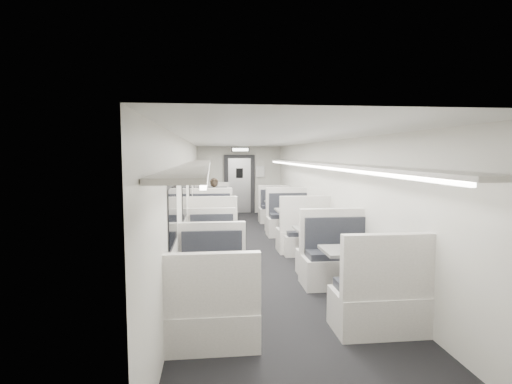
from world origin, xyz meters
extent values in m
cube|color=black|center=(0.00, 0.00, -0.06)|extent=(3.00, 12.00, 0.12)
cube|color=silver|center=(0.00, 0.00, 2.46)|extent=(3.00, 12.00, 0.12)
cube|color=beige|center=(0.00, 6.06, 1.20)|extent=(3.00, 0.12, 2.40)
cube|color=beige|center=(0.00, -6.06, 1.20)|extent=(3.00, 0.12, 2.40)
cube|color=beige|center=(-1.56, 0.00, 1.20)|extent=(0.12, 12.00, 2.40)
cube|color=beige|center=(1.56, 0.00, 1.20)|extent=(0.12, 12.00, 2.40)
cube|color=silver|center=(-1.00, 2.79, 0.24)|extent=(1.11, 0.62, 0.47)
cube|color=black|center=(-1.00, 2.83, 0.53)|extent=(0.99, 0.49, 0.11)
cube|color=silver|center=(-1.00, 2.57, 0.84)|extent=(1.11, 0.13, 0.74)
cube|color=silver|center=(-1.00, 4.43, 0.24)|extent=(1.11, 0.62, 0.47)
cube|color=black|center=(-1.00, 4.40, 0.53)|extent=(0.99, 0.49, 0.11)
cube|color=silver|center=(-1.00, 4.66, 0.84)|extent=(1.11, 0.13, 0.74)
cylinder|color=silver|center=(-1.00, 3.61, 0.36)|extent=(0.11, 0.11, 0.72)
cylinder|color=silver|center=(-1.00, 3.61, 0.02)|extent=(0.38, 0.38, 0.03)
cube|color=slate|center=(-1.00, 3.61, 0.77)|extent=(0.92, 0.63, 0.04)
cube|color=silver|center=(-1.00, 0.54, 0.24)|extent=(1.11, 0.62, 0.47)
cube|color=black|center=(-1.00, 0.57, 0.52)|extent=(0.99, 0.49, 0.10)
cube|color=silver|center=(-1.00, 0.32, 0.84)|extent=(1.11, 0.13, 0.73)
cube|color=silver|center=(-1.00, 2.18, 0.24)|extent=(1.11, 0.62, 0.47)
cube|color=black|center=(-1.00, 2.14, 0.52)|extent=(0.99, 0.49, 0.10)
cube|color=silver|center=(-1.00, 2.40, 0.84)|extent=(1.11, 0.13, 0.73)
cylinder|color=silver|center=(-1.00, 1.36, 0.36)|extent=(0.10, 0.10, 0.72)
cylinder|color=silver|center=(-1.00, 1.36, 0.02)|extent=(0.38, 0.38, 0.03)
cube|color=slate|center=(-1.00, 1.36, 0.76)|extent=(0.92, 0.63, 0.04)
cube|color=silver|center=(-1.00, -1.96, 0.20)|extent=(0.96, 0.53, 0.41)
cube|color=black|center=(-1.00, -1.93, 0.45)|extent=(0.85, 0.43, 0.09)
cube|color=silver|center=(-1.00, -2.15, 0.73)|extent=(0.96, 0.11, 0.63)
cube|color=silver|center=(-1.00, -0.54, 0.20)|extent=(0.96, 0.53, 0.41)
cube|color=black|center=(-1.00, -0.57, 0.45)|extent=(0.85, 0.43, 0.09)
cube|color=silver|center=(-1.00, -0.35, 0.73)|extent=(0.96, 0.11, 0.63)
cylinder|color=silver|center=(-1.00, -1.25, 0.31)|extent=(0.09, 0.09, 0.63)
cylinder|color=silver|center=(-1.00, -1.25, 0.01)|extent=(0.33, 0.33, 0.03)
cube|color=slate|center=(-1.00, -1.25, 0.66)|extent=(0.80, 0.54, 0.04)
cube|color=silver|center=(-1.00, -4.05, 0.21)|extent=(1.01, 0.56, 0.43)
cube|color=black|center=(-1.00, -4.02, 0.48)|extent=(0.90, 0.45, 0.10)
cube|color=silver|center=(-1.00, -4.25, 0.76)|extent=(1.01, 0.11, 0.67)
cube|color=silver|center=(-1.00, -2.56, 0.21)|extent=(1.01, 0.56, 0.43)
cube|color=black|center=(-1.00, -2.59, 0.48)|extent=(0.90, 0.45, 0.10)
cube|color=silver|center=(-1.00, -2.36, 0.76)|extent=(1.01, 0.11, 0.67)
cylinder|color=silver|center=(-1.00, -3.31, 0.33)|extent=(0.10, 0.10, 0.66)
cylinder|color=silver|center=(-1.00, -3.31, 0.01)|extent=(0.34, 0.34, 0.03)
cube|color=slate|center=(-1.00, -3.31, 0.70)|extent=(0.84, 0.57, 0.04)
cube|color=silver|center=(1.00, 2.33, 0.22)|extent=(1.05, 0.59, 0.45)
cube|color=black|center=(1.00, 2.36, 0.50)|extent=(0.93, 0.47, 0.10)
cube|color=silver|center=(1.00, 2.12, 0.80)|extent=(1.05, 0.12, 0.70)
cube|color=silver|center=(1.00, 3.88, 0.22)|extent=(1.05, 0.59, 0.45)
cube|color=black|center=(1.00, 3.85, 0.50)|extent=(0.93, 0.47, 0.10)
cube|color=silver|center=(1.00, 4.10, 0.80)|extent=(1.05, 0.12, 0.70)
cylinder|color=silver|center=(1.00, 3.11, 0.34)|extent=(0.10, 0.10, 0.69)
cylinder|color=silver|center=(1.00, 3.11, 0.01)|extent=(0.36, 0.36, 0.03)
cube|color=slate|center=(1.00, 3.11, 0.73)|extent=(0.87, 0.60, 0.04)
cube|color=silver|center=(1.00, 0.11, 0.24)|extent=(1.14, 0.64, 0.48)
cube|color=black|center=(1.00, 0.14, 0.54)|extent=(1.01, 0.51, 0.11)
cube|color=silver|center=(1.00, -0.12, 0.86)|extent=(1.14, 0.13, 0.75)
cube|color=silver|center=(1.00, 1.79, 0.24)|extent=(1.14, 0.64, 0.48)
cube|color=black|center=(1.00, 1.76, 0.54)|extent=(1.01, 0.51, 0.11)
cube|color=silver|center=(1.00, 2.02, 0.86)|extent=(1.14, 0.13, 0.75)
cylinder|color=silver|center=(1.00, 0.95, 0.37)|extent=(0.11, 0.11, 0.74)
cylinder|color=silver|center=(1.00, 0.95, 0.02)|extent=(0.39, 0.39, 0.03)
cube|color=slate|center=(1.00, 0.95, 0.79)|extent=(0.95, 0.65, 0.04)
cube|color=silver|center=(1.00, -1.63, 0.21)|extent=(1.00, 0.55, 0.42)
cube|color=black|center=(1.00, -1.60, 0.47)|extent=(0.88, 0.44, 0.09)
cube|color=silver|center=(1.00, -1.83, 0.75)|extent=(1.00, 0.11, 0.66)
cube|color=silver|center=(1.00, -0.16, 0.21)|extent=(1.00, 0.55, 0.42)
cube|color=black|center=(1.00, -0.19, 0.47)|extent=(0.88, 0.44, 0.09)
cube|color=silver|center=(1.00, 0.04, 0.75)|extent=(1.00, 0.11, 0.66)
cylinder|color=silver|center=(1.00, -0.90, 0.32)|extent=(0.09, 0.09, 0.65)
cylinder|color=silver|center=(1.00, -0.90, 0.01)|extent=(0.34, 0.34, 0.03)
cube|color=slate|center=(1.00, -0.90, 0.69)|extent=(0.83, 0.56, 0.04)
cube|color=silver|center=(1.00, -3.89, 0.24)|extent=(1.13, 0.63, 0.48)
cube|color=black|center=(1.00, -3.86, 0.53)|extent=(1.00, 0.50, 0.11)
cube|color=silver|center=(1.00, -4.12, 0.85)|extent=(1.13, 0.13, 0.75)
cube|color=silver|center=(1.00, -2.23, 0.24)|extent=(1.13, 0.63, 0.48)
cube|color=black|center=(1.00, -2.26, 0.53)|extent=(1.00, 0.50, 0.11)
cube|color=silver|center=(1.00, -2.00, 0.85)|extent=(1.13, 0.13, 0.75)
cylinder|color=silver|center=(1.00, -3.06, 0.37)|extent=(0.11, 0.11, 0.74)
cylinder|color=silver|center=(1.00, -3.06, 0.02)|extent=(0.38, 0.38, 0.03)
cube|color=slate|center=(1.00, -3.06, 0.78)|extent=(0.94, 0.64, 0.04)
imported|color=black|center=(-0.92, 2.99, 0.73)|extent=(0.60, 0.47, 1.45)
cube|color=black|center=(-1.49, 3.40, 1.35)|extent=(0.02, 1.18, 0.84)
cube|color=black|center=(-1.49, 1.20, 1.35)|extent=(0.02, 1.18, 0.84)
cube|color=black|center=(-1.49, -1.00, 1.35)|extent=(0.02, 1.18, 0.84)
cube|color=black|center=(-1.49, -3.20, 1.35)|extent=(0.02, 1.18, 0.84)
cube|color=silver|center=(-1.26, -0.30, 1.92)|extent=(0.46, 10.40, 0.05)
cube|color=white|center=(-1.06, -0.30, 1.87)|extent=(0.05, 10.20, 0.04)
cube|color=silver|center=(1.26, -0.30, 1.92)|extent=(0.46, 10.40, 0.05)
cube|color=white|center=(1.06, -0.30, 1.87)|extent=(0.05, 10.20, 0.04)
cube|color=black|center=(0.00, 5.94, 1.05)|extent=(1.10, 0.10, 2.10)
cube|color=silver|center=(0.00, 5.91, 1.00)|extent=(0.80, 0.05, 1.95)
cube|color=black|center=(0.00, 5.87, 1.45)|extent=(0.25, 0.02, 0.35)
cube|color=black|center=(0.00, 5.45, 2.28)|extent=(0.62, 0.10, 0.16)
cube|color=silver|center=(0.00, 5.39, 2.28)|extent=(0.54, 0.02, 0.10)
cube|color=silver|center=(0.75, 5.92, 1.50)|extent=(0.32, 0.02, 0.40)
camera|label=1|loc=(-1.00, -8.33, 2.11)|focal=28.00mm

